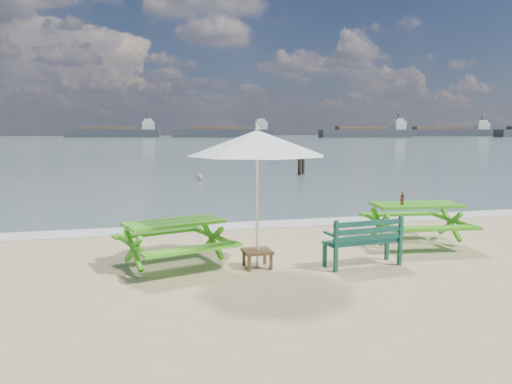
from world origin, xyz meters
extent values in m
plane|color=slate|center=(0.00, 85.00, 0.00)|extent=(300.00, 300.00, 0.00)
cube|color=silver|center=(0.00, 4.60, 0.01)|extent=(22.00, 0.90, 0.01)
cube|color=#46B51B|center=(-2.30, 1.50, 0.73)|extent=(1.74, 1.18, 0.05)
cube|color=#46B51B|center=(-2.52, 2.21, 0.44)|extent=(1.60, 0.74, 0.05)
cube|color=#46B51B|center=(-2.07, 0.79, 0.44)|extent=(1.60, 0.74, 0.05)
cube|color=#46B51B|center=(-2.30, 1.50, 0.34)|extent=(1.69, 1.29, 0.67)
cube|color=#40A619|center=(2.48, 1.97, 0.78)|extent=(1.76, 0.97, 0.05)
cube|color=#40A619|center=(2.57, 2.76, 0.46)|extent=(1.71, 0.48, 0.05)
cube|color=#40A619|center=(2.39, 1.19, 0.46)|extent=(1.71, 0.48, 0.05)
cube|color=#40A619|center=(2.48, 1.97, 0.36)|extent=(1.67, 1.12, 0.72)
cube|color=#104435|center=(0.73, 0.77, 0.41)|extent=(1.33, 0.52, 0.04)
cube|color=#104435|center=(0.75, 0.56, 0.63)|extent=(1.30, 0.17, 0.33)
cube|color=#104435|center=(0.73, 0.77, 0.20)|extent=(1.24, 0.56, 0.41)
cube|color=brown|center=(-0.99, 1.07, 0.27)|extent=(0.46, 0.46, 0.05)
cube|color=brown|center=(-0.99, 1.07, 0.13)|extent=(0.40, 0.40, 0.25)
cylinder|color=silver|center=(-0.99, 1.07, 1.09)|extent=(0.05, 0.05, 2.18)
cone|color=white|center=(-0.99, 1.07, 2.04)|extent=(2.30, 2.30, 0.41)
cylinder|color=brown|center=(2.13, 1.92, 0.89)|extent=(0.07, 0.07, 0.16)
cylinder|color=brown|center=(2.13, 1.92, 1.04)|extent=(0.03, 0.03, 0.08)
cylinder|color=#B31430|center=(2.13, 1.92, 0.89)|extent=(0.07, 0.07, 0.06)
imported|color=tan|center=(-0.02, 15.23, -0.49)|extent=(0.63, 0.48, 1.56)
cylinder|color=black|center=(5.12, 16.56, 0.46)|extent=(0.18, 0.18, 1.32)
cylinder|color=black|center=(5.52, 17.16, 0.36)|extent=(0.16, 0.16, 1.11)
cube|color=#383B42|center=(21.20, 124.86, 1.00)|extent=(27.02, 7.36, 2.20)
cube|color=silver|center=(31.27, 123.57, 3.20)|extent=(3.56, 3.38, 2.20)
cube|color=#383B42|center=(-7.28, 134.98, 1.00)|extent=(25.35, 7.31, 2.20)
cube|color=silver|center=(2.15, 133.71, 3.20)|extent=(3.38, 3.37, 2.20)
cube|color=#383B42|center=(91.89, 129.49, 1.00)|extent=(32.18, 7.00, 2.20)
cube|color=silver|center=(103.97, 128.35, 3.20)|extent=(4.10, 3.35, 2.20)
cube|color=#383B42|center=(57.56, 114.75, 1.00)|extent=(24.99, 4.76, 2.20)
cube|color=silver|center=(67.01, 114.46, 3.20)|extent=(3.08, 3.09, 2.20)
camera|label=1|loc=(-2.96, -6.66, 2.26)|focal=35.00mm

